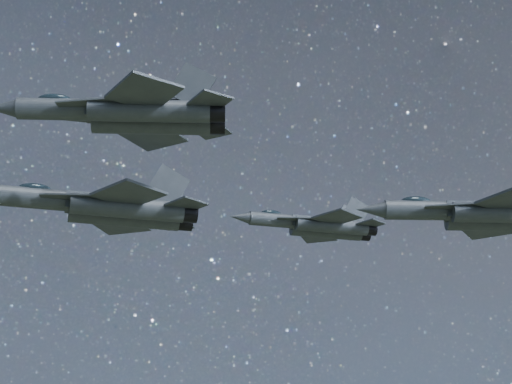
{
  "coord_description": "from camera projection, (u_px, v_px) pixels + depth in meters",
  "views": [
    {
      "loc": [
        3.52,
        -66.29,
        130.6
      ],
      "look_at": [
        2.05,
        -1.27,
        155.65
      ],
      "focal_mm": 60.0,
      "sensor_mm": 36.0,
      "label": 1
    }
  ],
  "objects": [
    {
      "name": "jet_lead",
      "position": [
        107.0,
        207.0,
        68.09
      ],
      "size": [
        18.78,
        12.7,
        4.73
      ],
      "rotation": [
        0.0,
        0.0,
        0.28
      ],
      "color": "#2E3439"
    },
    {
      "name": "jet_left",
      "position": [
        317.0,
        226.0,
        85.66
      ],
      "size": [
        15.65,
        10.6,
        3.94
      ],
      "rotation": [
        0.0,
        0.0,
        0.27
      ],
      "color": "#2E3439"
    },
    {
      "name": "jet_right",
      "position": [
        131.0,
        113.0,
        57.78
      ],
      "size": [
        16.94,
        11.96,
        4.29
      ],
      "rotation": [
        0.0,
        0.0,
        0.07
      ],
      "color": "#2E3439"
    },
    {
      "name": "jet_slot",
      "position": [
        484.0,
        214.0,
        67.46
      ],
      "size": [
        17.58,
        12.43,
        4.46
      ],
      "rotation": [
        0.0,
        0.0,
        0.06
      ],
      "color": "#2E3439"
    }
  ]
}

